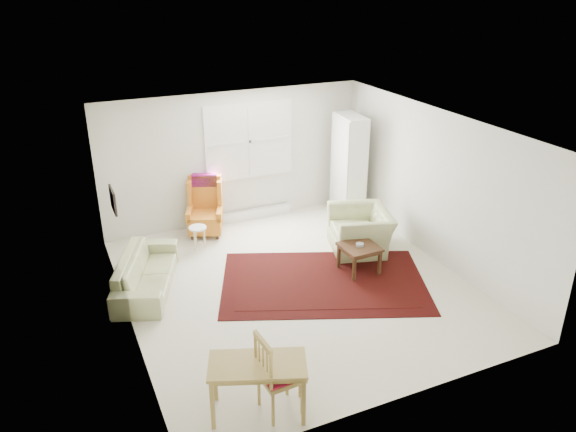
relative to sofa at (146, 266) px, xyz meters
name	(u,v)px	position (x,y,z in m)	size (l,w,h in m)	color
room	(292,205)	(2.12, -0.67, 0.88)	(5.04, 5.54, 2.51)	beige
rug	(324,282)	(2.53, -0.98, -0.36)	(3.14, 2.02, 0.03)	black
sofa	(146,266)	(0.00, 0.00, 0.00)	(1.85, 0.72, 0.75)	#9BA16B
armchair	(360,226)	(3.63, -0.21, 0.06)	(1.10, 0.96, 0.86)	#9BA16B
wingback_chair	(205,207)	(1.37, 1.47, 0.16)	(0.62, 0.66, 1.07)	orange
coffee_table	(359,258)	(3.21, -0.89, -0.14)	(0.57, 0.57, 0.46)	#3A2112
stool	(198,237)	(1.08, 0.98, -0.17)	(0.30, 0.30, 0.41)	white
cabinet	(349,167)	(4.19, 1.21, 0.62)	(0.42, 0.80, 1.99)	white
desk	(258,388)	(0.58, -3.16, -0.04)	(1.04, 0.52, 0.66)	#AC8F45
desk_chair	(280,373)	(0.81, -3.23, 0.12)	(0.44, 0.44, 1.00)	#AC8F45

